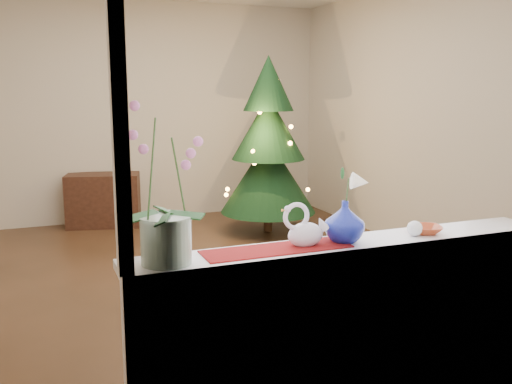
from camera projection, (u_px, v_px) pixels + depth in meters
ground at (208, 275)px, 5.08m from camera, size 5.00×5.00×0.00m
wall_back at (148, 112)px, 7.12m from camera, size 4.50×0.10×2.70m
wall_front at (367, 156)px, 2.55m from camera, size 4.50×0.10×2.70m
wall_right at (423, 118)px, 5.65m from camera, size 0.10×5.00×2.70m
window_apron at (356, 342)px, 2.75m from camera, size 2.20×0.08×0.88m
windowsill at (349, 245)px, 2.75m from camera, size 2.20×0.26×0.04m
window_frame at (366, 76)px, 2.52m from camera, size 2.22×0.06×1.60m
runner at (277, 249)px, 2.61m from camera, size 0.70×0.20×0.01m
orchid_pot at (164, 184)px, 2.35m from camera, size 0.24×0.24×0.68m
swan at (306, 225)px, 2.65m from camera, size 0.26×0.17×0.20m
blue_vase at (345, 218)px, 2.72m from camera, size 0.28×0.28×0.23m
lily at (346, 177)px, 2.68m from camera, size 0.13×0.07×0.17m
paperweight at (415, 228)px, 2.84m from camera, size 0.08×0.08×0.08m
amber_dish at (425, 230)px, 2.90m from camera, size 0.19×0.19×0.04m
xmas_tree at (268, 145)px, 6.48m from camera, size 1.35×1.35×2.01m
side_table at (104, 200)px, 6.85m from camera, size 0.92×0.62×0.63m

